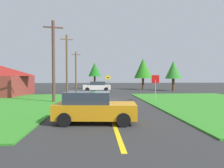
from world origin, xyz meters
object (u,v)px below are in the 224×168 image
Objects in this scene: utility_pole_mid at (67,63)px; oak_tree_right at (173,70)px; car_approaching_junction at (97,86)px; car_behind_on_main_road at (94,107)px; utility_pole_near at (53,60)px; oak_tree_left at (143,68)px; utility_pole_far at (76,70)px; pine_tree_center at (95,70)px; direction_sign at (108,82)px; stop_sign at (155,83)px.

utility_pole_mid is 1.65× the size of oak_tree_right.
car_approaching_junction and car_behind_on_main_road have the same top height.
utility_pole_mid is 18.07m from oak_tree_right.
utility_pole_mid reaches higher than car_approaching_junction.
utility_pole_mid is at bearing -166.97° from oak_tree_right.
utility_pole_near is 10.66m from utility_pole_mid.
utility_pole_near is 22.31m from oak_tree_left.
utility_pole_far reaches higher than pine_tree_center.
direction_sign is at bearing 61.33° from utility_pole_near.
utility_pole_mid is 1.15× the size of utility_pole_far.
utility_pole_near is 1.28× the size of oak_tree_left.
pine_tree_center is (3.90, 11.09, -0.53)m from utility_pole_mid.
direction_sign is at bearing -159.22° from oak_tree_right.
pine_tree_center is at bearing 70.64° from utility_pole_mid.
oak_tree_left is 5.80m from oak_tree_right.
utility_pole_far is at bearing -66.81° from stop_sign.
oak_tree_left is 1.15× the size of oak_tree_right.
utility_pole_near is 0.89× the size of utility_pole_mid.
stop_sign is 23.41m from utility_pole_far.
utility_pole_near is (-9.77, -0.20, 2.11)m from stop_sign.
utility_pole_mid reaches higher than pine_tree_center.
car_behind_on_main_road is 10.00m from utility_pole_near.
car_behind_on_main_road is 30.37m from utility_pole_far.
utility_pole_mid is (-4.35, -4.32, 3.60)m from car_approaching_junction.
utility_pole_near reaches higher than utility_pole_far.
car_approaching_junction is 0.90× the size of oak_tree_right.
utility_pole_far is at bearing 159.35° from oak_tree_right.
car_behind_on_main_road is at bearing -119.66° from oak_tree_right.
oak_tree_left is 1.11× the size of pine_tree_center.
utility_pole_far is at bearing 167.23° from oak_tree_left.
stop_sign is 0.93× the size of direction_sign.
stop_sign is 18.51m from oak_tree_left.
oak_tree_left is at bearing 48.64° from direction_sign.
oak_tree_left reaches higher than oak_tree_right.
pine_tree_center is at bearing 100.57° from direction_sign.
utility_pole_near reaches higher than stop_sign.
utility_pole_mid is at bearing -109.36° from pine_tree_center.
oak_tree_left is at bearing 30.48° from utility_pole_mid.
car_approaching_junction is 8.17m from utility_pole_far.
utility_pole_mid is (-4.28, 19.30, 3.60)m from car_behind_on_main_road.
car_approaching_junction is at bearing -158.84° from oak_tree_left.
stop_sign is 0.48× the size of pine_tree_center.
pine_tree_center is (-2.13, 11.40, 2.17)m from direction_sign.
utility_pole_near is 1.42× the size of pine_tree_center.
direction_sign is at bearing -131.36° from oak_tree_left.
car_behind_on_main_road is at bearing -77.51° from utility_pole_mid.
car_approaching_junction is 0.63× the size of utility_pole_far.
car_behind_on_main_road is 19.08m from direction_sign.
utility_pole_near is 1.47× the size of oak_tree_right.
oak_tree_right is (13.31, 23.37, 2.79)m from car_behind_on_main_road.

